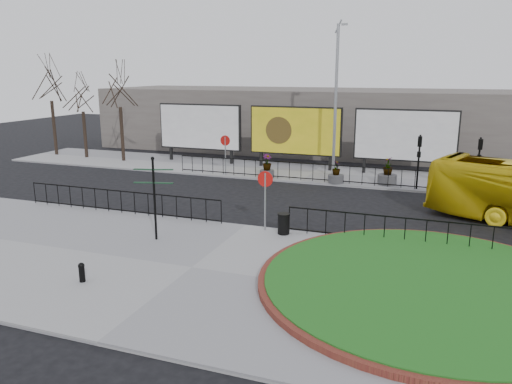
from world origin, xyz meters
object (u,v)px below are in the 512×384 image
at_px(bollard, 82,271).
at_px(planter_b, 336,175).
at_px(fingerpost_sign, 154,190).
at_px(planter_a, 267,169).
at_px(planter_c, 387,175).
at_px(litter_bin, 284,224).
at_px(lamp_post, 336,99).
at_px(billboard_mid, 295,131).

height_order(bollard, planter_b, planter_b).
xyz_separation_m(fingerpost_sign, bollard, (-0.06, -4.28, -1.62)).
bearing_deg(planter_a, fingerpost_sign, -91.62).
bearing_deg(planter_b, planter_c, 12.10).
bearing_deg(bollard, planter_b, 74.33).
distance_m(bollard, planter_b, 17.25).
relative_size(litter_bin, planter_c, 0.53).
bearing_deg(fingerpost_sign, lamp_post, 61.96).
height_order(litter_bin, planter_b, planter_b).
relative_size(planter_a, planter_c, 0.92).
bearing_deg(planter_c, planter_a, -175.09).
distance_m(fingerpost_sign, planter_b, 13.24).
relative_size(billboard_mid, bollard, 9.93).
bearing_deg(planter_c, bollard, -113.55).
distance_m(bollard, planter_a, 16.62).
height_order(planter_a, planter_b, planter_a).
height_order(fingerpost_sign, planter_c, fingerpost_sign).
bearing_deg(planter_b, bollard, -105.67).
relative_size(billboard_mid, litter_bin, 7.30).
bearing_deg(litter_bin, planter_c, 74.27).
bearing_deg(fingerpost_sign, litter_bin, 15.96).
bearing_deg(fingerpost_sign, planter_a, 76.76).
distance_m(planter_a, planter_b, 4.25).
bearing_deg(fingerpost_sign, bollard, -102.44).
distance_m(fingerpost_sign, litter_bin, 5.25).
bearing_deg(planter_b, billboard_mid, 134.42).
height_order(bollard, planter_c, planter_c).
distance_m(billboard_mid, bollard, 20.33).
relative_size(billboard_mid, lamp_post, 0.67).
bearing_deg(litter_bin, planter_b, 89.17).
relative_size(fingerpost_sign, bollard, 5.21).
distance_m(billboard_mid, planter_c, 7.26).
relative_size(lamp_post, bollard, 14.79).
xyz_separation_m(billboard_mid, litter_bin, (3.36, -13.57, -2.05)).
bearing_deg(litter_bin, bollard, -124.34).
relative_size(litter_bin, planter_a, 0.58).
distance_m(bollard, planter_c, 18.78).
height_order(billboard_mid, fingerpost_sign, billboard_mid).
xyz_separation_m(planter_a, planter_c, (7.09, 0.61, -0.01)).
height_order(billboard_mid, litter_bin, billboard_mid).
bearing_deg(planter_a, lamp_post, 23.07).
xyz_separation_m(litter_bin, planter_b, (0.14, 10.00, 0.02)).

